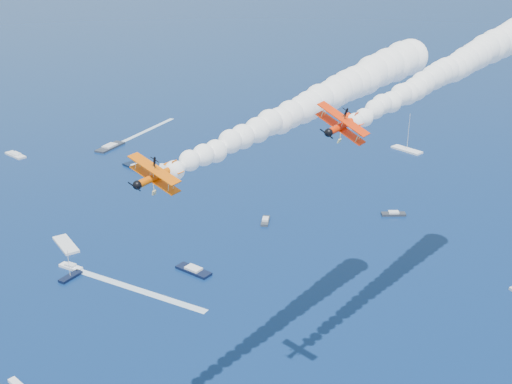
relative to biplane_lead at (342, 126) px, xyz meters
name	(u,v)px	position (x,y,z in m)	size (l,w,h in m)	color
biplane_lead	(342,126)	(0.00, 0.00, 0.00)	(7.39, 8.29, 4.99)	#FF2E05
biplane_trail	(156,176)	(-27.09, -5.84, -2.03)	(6.87, 7.71, 4.64)	#EB5B04
smoke_trail_lead	(449,69)	(28.21, 16.92, 2.53)	(57.97, 37.45, 11.75)	white
smoke_trail_trail	(316,102)	(0.91, 11.45, 0.50)	(57.57, 38.11, 11.75)	white
spectator_boats	(125,213)	(-19.91, 103.41, -55.27)	(229.73, 176.87, 0.70)	#2D303C
boat_wakes	(81,234)	(-33.46, 94.11, -55.59)	(98.83, 181.93, 0.04)	white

